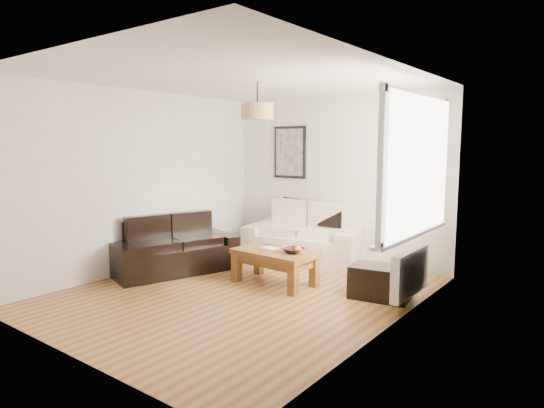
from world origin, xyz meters
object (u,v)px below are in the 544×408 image
Objects in this scene: sofa_leather at (174,246)px; ottoman at (380,282)px; loveseat_cream at (305,234)px; coffee_table at (275,267)px.

sofa_leather is 2.53× the size of ottoman.
loveseat_cream reaches higher than sofa_leather.
loveseat_cream is 1.96m from ottoman.
loveseat_cream is 1.02× the size of sofa_leather.
sofa_leather is (-1.18, -1.63, -0.07)m from loveseat_cream.
sofa_leather is at bearing -166.70° from ottoman.
ottoman is at bearing 12.18° from coffee_table.
sofa_leather is 1.58m from coffee_table.
loveseat_cream is at bearing -17.63° from sofa_leather.
coffee_table is at bearing -57.40° from sofa_leather.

